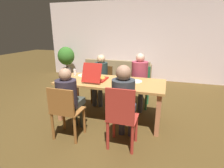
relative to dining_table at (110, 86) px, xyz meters
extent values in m
plane|color=#503B1A|center=(0.00, 0.00, -0.69)|extent=(20.00, 20.00, 0.00)
cube|color=silver|center=(0.00, 3.19, 0.64)|extent=(6.74, 0.12, 2.65)
cube|color=#BB8242|center=(0.00, 0.00, 0.07)|extent=(2.01, 0.86, 0.04)
cube|color=#C3754E|center=(-0.92, -0.35, -0.32)|extent=(0.07, 0.07, 0.74)
cube|color=#C3754E|center=(0.92, -0.35, -0.32)|extent=(0.07, 0.07, 0.74)
cube|color=#C3754E|center=(-0.92, 0.35, -0.32)|extent=(0.07, 0.07, 0.74)
cube|color=#C3754E|center=(0.92, 0.35, -0.32)|extent=(0.07, 0.07, 0.74)
cylinder|color=#286E40|center=(0.63, 0.60, -0.46)|extent=(0.05, 0.05, 0.46)
cylinder|color=#286E40|center=(0.24, 0.60, -0.46)|extent=(0.05, 0.05, 0.46)
cylinder|color=#286E40|center=(0.63, 0.94, -0.46)|extent=(0.05, 0.05, 0.46)
cylinder|color=#286E40|center=(0.24, 0.94, -0.46)|extent=(0.05, 0.05, 0.46)
cube|color=#286E40|center=(0.43, 0.77, -0.22)|extent=(0.45, 0.41, 0.02)
cube|color=#286E40|center=(0.43, 0.96, 0.00)|extent=(0.43, 0.03, 0.43)
cylinder|color=#373B4C|center=(0.52, 0.46, -0.45)|extent=(0.10, 0.10, 0.48)
cylinder|color=#373B4C|center=(0.34, 0.46, -0.45)|extent=(0.10, 0.10, 0.48)
cube|color=#373B4C|center=(0.43, 0.61, -0.16)|extent=(0.32, 0.32, 0.11)
cylinder|color=#A43A4D|center=(0.43, 0.77, 0.10)|extent=(0.36, 0.36, 0.51)
sphere|color=#E0AC91|center=(0.43, 0.77, 0.44)|extent=(0.19, 0.19, 0.19)
cylinder|color=brown|center=(-0.27, 0.60, -0.46)|extent=(0.04, 0.04, 0.46)
cylinder|color=brown|center=(-0.67, 0.60, -0.46)|extent=(0.04, 0.04, 0.46)
cylinder|color=brown|center=(-0.27, 0.94, -0.46)|extent=(0.04, 0.04, 0.46)
cylinder|color=brown|center=(-0.67, 0.94, -0.46)|extent=(0.04, 0.04, 0.46)
cube|color=brown|center=(-0.47, 0.77, -0.22)|extent=(0.45, 0.39, 0.02)
cube|color=brown|center=(-0.47, 0.95, -0.02)|extent=(0.43, 0.03, 0.38)
cylinder|color=#39404D|center=(-0.40, 0.48, -0.45)|extent=(0.10, 0.10, 0.48)
cylinder|color=#39404D|center=(-0.54, 0.48, -0.45)|extent=(0.10, 0.10, 0.48)
cube|color=#39404D|center=(-0.47, 0.61, -0.16)|extent=(0.27, 0.30, 0.11)
cylinder|color=#263532|center=(-0.47, 0.77, 0.06)|extent=(0.30, 0.30, 0.45)
sphere|color=#DAB185|center=(-0.47, 0.77, 0.37)|extent=(0.19, 0.19, 0.19)
cylinder|color=#935A29|center=(-0.67, -0.62, -0.46)|extent=(0.04, 0.04, 0.46)
cylinder|color=#935A29|center=(-0.27, -0.62, -0.46)|extent=(0.04, 0.04, 0.46)
cylinder|color=#935A29|center=(-0.67, -0.94, -0.46)|extent=(0.04, 0.04, 0.46)
cylinder|color=#935A29|center=(-0.27, -0.94, -0.46)|extent=(0.04, 0.04, 0.46)
cube|color=#935A29|center=(-0.47, -0.78, -0.22)|extent=(0.46, 0.39, 0.02)
cube|color=#935A29|center=(-0.47, -0.96, -0.01)|extent=(0.44, 0.03, 0.41)
cylinder|color=#383D35|center=(-0.55, -0.45, -0.45)|extent=(0.10, 0.10, 0.48)
cylinder|color=#383D35|center=(-0.39, -0.45, -0.45)|extent=(0.10, 0.10, 0.48)
cube|color=#383D35|center=(-0.47, -0.61, -0.16)|extent=(0.29, 0.35, 0.11)
cylinder|color=#2C2631|center=(-0.47, -0.78, 0.06)|extent=(0.33, 0.33, 0.44)
sphere|color=tan|center=(-0.47, -0.78, 0.37)|extent=(0.19, 0.19, 0.19)
cylinder|color=#B03227|center=(0.25, -0.60, -0.46)|extent=(0.05, 0.05, 0.46)
cylinder|color=#B03227|center=(0.61, -0.60, -0.46)|extent=(0.05, 0.05, 0.46)
cylinder|color=#B03227|center=(0.25, -0.92, -0.46)|extent=(0.05, 0.05, 0.46)
cylinder|color=#B03227|center=(0.61, -0.92, -0.46)|extent=(0.05, 0.05, 0.46)
cube|color=#B03227|center=(0.43, -0.76, -0.22)|extent=(0.43, 0.38, 0.02)
cube|color=#B03227|center=(0.43, -0.94, 0.04)|extent=(0.41, 0.03, 0.49)
cylinder|color=#31313F|center=(0.35, -0.47, -0.45)|extent=(0.10, 0.10, 0.48)
cylinder|color=#31313F|center=(0.51, -0.47, -0.45)|extent=(0.10, 0.10, 0.48)
cube|color=#31313F|center=(0.43, -0.61, -0.16)|extent=(0.30, 0.30, 0.11)
cylinder|color=#32363C|center=(0.43, -0.76, 0.10)|extent=(0.33, 0.33, 0.52)
sphere|color=#A4765C|center=(0.43, -0.76, 0.46)|extent=(0.22, 0.22, 0.22)
cube|color=#B52018|center=(-0.27, 0.01, 0.11)|extent=(0.36, 0.36, 0.03)
cylinder|color=#C38631|center=(-0.27, 0.01, 0.13)|extent=(0.31, 0.31, 0.01)
cube|color=#B52018|center=(-0.27, -0.24, 0.29)|extent=(0.36, 0.14, 0.33)
cylinder|color=white|center=(-0.66, 0.23, 0.10)|extent=(0.26, 0.26, 0.01)
cone|color=#C57C31|center=(-0.66, 0.23, 0.11)|extent=(0.15, 0.15, 0.02)
cylinder|color=white|center=(0.36, -0.24, 0.10)|extent=(0.22, 0.22, 0.01)
cone|color=#C38A3A|center=(0.36, -0.24, 0.11)|extent=(0.13, 0.13, 0.02)
cylinder|color=white|center=(0.45, 0.11, 0.10)|extent=(0.25, 0.25, 0.01)
cylinder|color=silver|center=(-0.85, 0.20, 0.16)|extent=(0.06, 0.06, 0.13)
cylinder|color=#BC4A30|center=(0.26, -0.03, 0.15)|extent=(0.07, 0.07, 0.13)
cube|color=#937E59|center=(-0.53, 2.61, -0.47)|extent=(2.10, 0.77, 0.43)
cube|color=#937E59|center=(-0.53, 2.30, -0.09)|extent=(2.10, 0.16, 0.35)
cube|color=#937E59|center=(-1.48, 2.61, -0.17)|extent=(0.20, 0.73, 0.18)
cube|color=#937E59|center=(0.42, 2.61, -0.17)|extent=(0.20, 0.73, 0.18)
cylinder|color=gray|center=(-2.54, 2.64, -0.52)|extent=(0.31, 0.31, 0.33)
cylinder|color=brown|center=(-2.54, 2.64, -0.25)|extent=(0.05, 0.05, 0.21)
ellipsoid|color=#347025|center=(-2.54, 2.64, 0.09)|extent=(0.60, 0.60, 0.66)
camera|label=1|loc=(0.97, -3.05, 1.03)|focal=28.40mm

